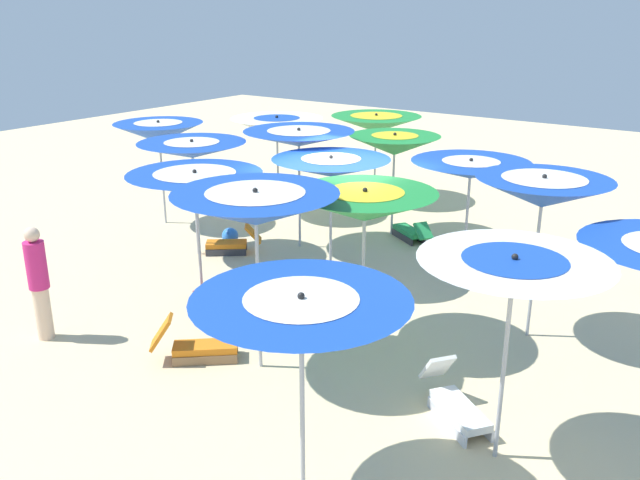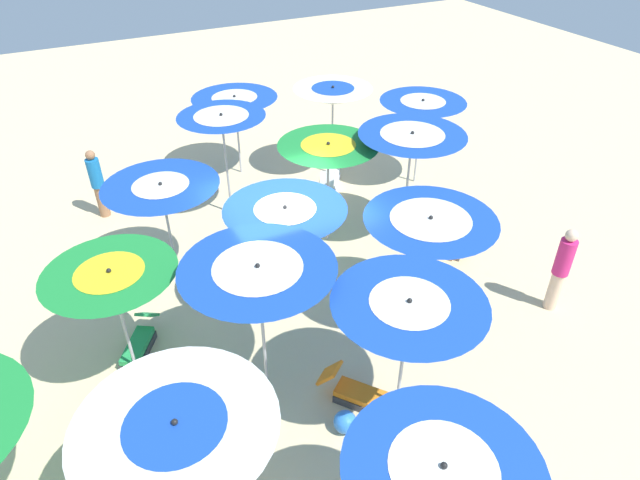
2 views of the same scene
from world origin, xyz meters
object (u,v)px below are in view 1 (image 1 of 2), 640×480
Objects in this scene: beach_umbrella_4 at (301,316)px; beach_umbrella_7 at (331,167)px; lounger_3 at (411,232)px; lounger_2 at (198,346)px; beach_umbrella_6 at (299,138)px; beach_umbrella_0 at (159,132)px; beach_umbrella_5 at (277,127)px; beach_ball at (230,236)px; beach_umbrella_10 at (376,123)px; lounger_1 at (231,243)px; beach_umbrella_9 at (513,278)px; beachgoer_0 at (39,281)px; beach_umbrella_13 at (543,192)px; beach_umbrella_11 at (395,145)px; lounger_4 at (226,296)px; beach_umbrella_12 at (470,170)px; beach_umbrella_3 at (256,208)px; lounger_0 at (456,404)px; beach_umbrella_2 at (195,183)px; beach_umbrella_8 at (365,206)px; beach_umbrella_1 at (192,150)px.

beach_umbrella_7 is at bearing 121.60° from beach_umbrella_4.
lounger_2 is at bearing 121.77° from lounger_3.
beach_umbrella_0 is at bearing -172.14° from beach_umbrella_6.
beach_umbrella_5 is 6.77× the size of beach_ball.
lounger_1 is at bearing -92.95° from beach_umbrella_10.
beachgoer_0 is at bearing -169.79° from beach_umbrella_9.
beach_umbrella_7 is 3.77m from beach_umbrella_13.
beach_umbrella_11 is (4.70, 2.33, -0.13)m from beach_umbrella_0.
beach_ball is at bearing -83.64° from lounger_1.
beach_umbrella_5 reaches higher than lounger_4.
beach_umbrella_13 is at bearing 140.96° from lounger_1.
beach_umbrella_0 is 1.08× the size of beach_umbrella_12.
beach_umbrella_13 reaches higher than lounger_4.
beach_umbrella_9 is (9.52, -3.85, 0.04)m from beach_umbrella_0.
lounger_1 is (-0.27, -5.22, -1.77)m from beach_umbrella_10.
beach_umbrella_5 is 1.07× the size of beach_umbrella_12.
beach_ball is (-7.28, 3.62, -1.98)m from beach_umbrella_9.
beach_umbrella_9 is at bearing 116.95° from lounger_1.
beach_umbrella_3 is (6.09, -3.83, 0.19)m from beach_umbrella_0.
beach_umbrella_11 is 6.78m from lounger_2.
beach_umbrella_7 is at bearing -56.03° from beachgoer_0.
beach_umbrella_5 is 5.85m from lounger_4.
lounger_0 is at bearing 117.66° from lounger_1.
beach_umbrella_2 is 1.96× the size of lounger_2.
beach_umbrella_8 is (-1.32, 3.27, 0.07)m from beach_umbrella_4.
beach_umbrella_8 is at bearing -14.82° from beach_umbrella_1.
beachgoer_0 is (2.87, -5.05, -1.19)m from beach_umbrella_0.
beach_umbrella_4 is 7.60m from lounger_1.
beach_ball is (-2.81, 0.35, -1.92)m from beach_umbrella_7.
beach_umbrella_7 is at bearing 57.24° from beach_umbrella_2.
lounger_2 is (-4.28, -0.35, -1.93)m from beach_umbrella_9.
lounger_4 is at bearing -5.81° from beach_umbrella_2.
lounger_0 is (7.20, -5.60, -1.89)m from beach_umbrella_5.
beach_umbrella_2 is 0.88× the size of beach_umbrella_3.
beach_umbrella_11 is 4.03m from lounger_1.
beach_umbrella_4 reaches higher than beach_umbrella_10.
beach_umbrella_12 is at bearing -63.88° from beachgoer_0.
beach_umbrella_8 is at bearing 9.70° from lounger_2.
beach_umbrella_6 is 4.30m from beach_umbrella_8.
beach_umbrella_9 is 2.09× the size of lounger_2.
beach_umbrella_9 is 8.37m from beach_ball.
beach_umbrella_5 is 7.54m from lounger_2.
beach_umbrella_4 reaches higher than lounger_0.
beach_umbrella_3 is at bearing -17.00° from lounger_2.
beach_umbrella_10 reaches higher than beach_umbrella_12.
beach_umbrella_7 is 3.42m from beach_ball.
beach_umbrella_9 is at bearing -62.49° from beach_umbrella_12.
lounger_4 is (-4.45, -1.92, -2.06)m from beach_umbrella_13.
beach_umbrella_2 is at bearing -131.30° from beach_umbrella_12.
beach_umbrella_12 reaches higher than lounger_4.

